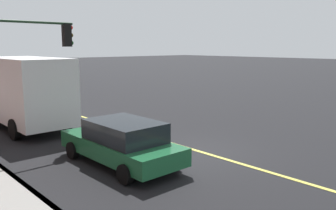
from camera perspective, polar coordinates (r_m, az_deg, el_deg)
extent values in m
plane|color=black|center=(13.42, 4.81, -7.46)|extent=(200.00, 200.00, 0.00)
cube|color=slate|center=(10.05, -20.66, -13.61)|extent=(80.00, 0.16, 0.15)
cube|color=#D8CC4C|center=(13.42, 4.81, -7.44)|extent=(80.00, 0.16, 0.01)
cube|color=#1E6038|center=(11.95, -7.78, -6.76)|extent=(4.80, 1.91, 0.57)
cube|color=black|center=(11.58, -7.06, -4.17)|extent=(2.55, 1.76, 0.65)
cylinder|color=black|center=(12.89, -15.25, -7.11)|extent=(0.60, 0.22, 0.60)
cylinder|color=black|center=(13.80, -8.31, -5.76)|extent=(0.60, 0.22, 0.60)
cylinder|color=black|center=(10.30, -6.97, -11.11)|extent=(0.60, 0.22, 0.60)
cylinder|color=black|center=(11.42, 0.77, -8.94)|extent=(0.60, 0.22, 0.60)
cube|color=silver|center=(21.54, -25.66, 1.82)|extent=(2.24, 2.42, 1.84)
cube|color=silver|center=(17.64, -21.91, 2.36)|extent=(5.61, 2.42, 2.94)
cylinder|color=black|center=(22.03, -22.61, -0.24)|extent=(0.90, 0.28, 0.90)
cylinder|color=black|center=(16.19, -23.65, -3.64)|extent=(0.90, 0.28, 0.90)
cylinder|color=black|center=(17.04, -16.27, -2.58)|extent=(0.90, 0.28, 0.90)
cylinder|color=black|center=(19.56, -19.93, -1.23)|extent=(0.90, 0.28, 0.90)
cylinder|color=#1E3823|center=(14.09, -22.56, 12.41)|extent=(0.10, 3.90, 0.10)
cube|color=black|center=(14.75, -16.13, 10.85)|extent=(0.28, 0.30, 0.90)
sphere|color=red|center=(14.84, -15.55, 12.02)|extent=(0.18, 0.18, 0.18)
sphere|color=#392905|center=(14.83, -15.50, 10.87)|extent=(0.18, 0.18, 0.18)
sphere|color=black|center=(14.83, -15.45, 9.71)|extent=(0.18, 0.18, 0.18)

